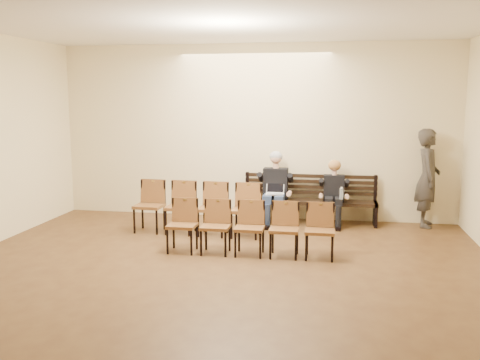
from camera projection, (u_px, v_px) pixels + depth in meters
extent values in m
plane|color=brown|center=(191.00, 311.00, 6.17)|extent=(10.00, 10.00, 0.00)
cube|color=beige|center=(254.00, 132.00, 10.77)|extent=(8.00, 0.02, 3.50)
cube|color=black|center=(309.00, 212.00, 10.46)|extent=(2.60, 0.90, 0.45)
cube|color=silver|center=(274.00, 196.00, 10.21)|extent=(0.38, 0.32, 0.25)
cylinder|color=silver|center=(341.00, 199.00, 9.90)|extent=(0.09, 0.09, 0.23)
cube|color=black|center=(253.00, 213.00, 10.77)|extent=(0.40, 0.29, 0.28)
imported|color=#34302B|center=(428.00, 171.00, 10.06)|extent=(0.60, 0.84, 2.15)
cube|color=brown|center=(197.00, 208.00, 9.57)|extent=(2.32, 0.61, 0.95)
cube|color=brown|center=(249.00, 228.00, 8.29)|extent=(2.61, 0.48, 0.85)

